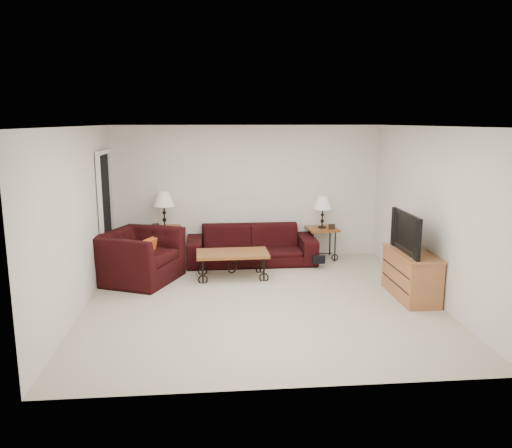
{
  "coord_description": "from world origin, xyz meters",
  "views": [
    {
      "loc": [
        -0.71,
        -7.02,
        2.57
      ],
      "look_at": [
        0.0,
        0.7,
        1.0
      ],
      "focal_mm": 35.71,
      "sensor_mm": 36.0,
      "label": 1
    }
  ],
  "objects_px": {
    "tv_stand": "(411,275)",
    "backpack": "(317,256)",
    "coffee_table": "(233,265)",
    "side_table_left": "(165,245)",
    "sofa": "(251,245)",
    "lamp_left": "(164,210)",
    "lamp_right": "(322,212)",
    "television": "(412,233)",
    "side_table_right": "(322,243)",
    "armchair": "(139,257)"
  },
  "relations": [
    {
      "from": "tv_stand",
      "to": "backpack",
      "type": "distance_m",
      "value": 1.97
    },
    {
      "from": "tv_stand",
      "to": "coffee_table",
      "type": "bearing_deg",
      "value": 155.14
    },
    {
      "from": "side_table_left",
      "to": "backpack",
      "type": "height_order",
      "value": "side_table_left"
    },
    {
      "from": "sofa",
      "to": "tv_stand",
      "type": "relative_size",
      "value": 2.04
    },
    {
      "from": "lamp_left",
      "to": "coffee_table",
      "type": "distance_m",
      "value": 1.77
    },
    {
      "from": "lamp_right",
      "to": "television",
      "type": "relative_size",
      "value": 0.58
    },
    {
      "from": "side_table_left",
      "to": "backpack",
      "type": "relative_size",
      "value": 1.52
    },
    {
      "from": "lamp_left",
      "to": "tv_stand",
      "type": "xyz_separation_m",
      "value": [
        3.77,
        -2.25,
        -0.65
      ]
    },
    {
      "from": "side_table_left",
      "to": "side_table_right",
      "type": "bearing_deg",
      "value": 0.0
    },
    {
      "from": "lamp_left",
      "to": "side_table_right",
      "type": "bearing_deg",
      "value": 0.0
    },
    {
      "from": "side_table_left",
      "to": "lamp_right",
      "type": "bearing_deg",
      "value": 0.0
    },
    {
      "from": "coffee_table",
      "to": "tv_stand",
      "type": "xyz_separation_m",
      "value": [
        2.58,
        -1.2,
        0.12
      ]
    },
    {
      "from": "lamp_right",
      "to": "side_table_left",
      "type": "bearing_deg",
      "value": 180.0
    },
    {
      "from": "sofa",
      "to": "television",
      "type": "bearing_deg",
      "value": -43.65
    },
    {
      "from": "tv_stand",
      "to": "side_table_left",
      "type": "bearing_deg",
      "value": 149.11
    },
    {
      "from": "coffee_table",
      "to": "television",
      "type": "height_order",
      "value": "television"
    },
    {
      "from": "coffee_table",
      "to": "tv_stand",
      "type": "distance_m",
      "value": 2.85
    },
    {
      "from": "coffee_table",
      "to": "armchair",
      "type": "relative_size",
      "value": 0.94
    },
    {
      "from": "coffee_table",
      "to": "television",
      "type": "xyz_separation_m",
      "value": [
        2.56,
        -1.2,
        0.76
      ]
    },
    {
      "from": "side_table_left",
      "to": "lamp_left",
      "type": "bearing_deg",
      "value": 0.0
    },
    {
      "from": "television",
      "to": "lamp_left",
      "type": "bearing_deg",
      "value": -121.03
    },
    {
      "from": "lamp_left",
      "to": "lamp_right",
      "type": "bearing_deg",
      "value": 0.0
    },
    {
      "from": "coffee_table",
      "to": "television",
      "type": "relative_size",
      "value": 1.15
    },
    {
      "from": "armchair",
      "to": "tv_stand",
      "type": "xyz_separation_m",
      "value": [
        4.11,
        -1.18,
        -0.06
      ]
    },
    {
      "from": "television",
      "to": "backpack",
      "type": "height_order",
      "value": "television"
    },
    {
      "from": "sofa",
      "to": "lamp_right",
      "type": "xyz_separation_m",
      "value": [
        1.35,
        0.18,
        0.56
      ]
    },
    {
      "from": "sofa",
      "to": "tv_stand",
      "type": "height_order",
      "value": "tv_stand"
    },
    {
      "from": "armchair",
      "to": "coffee_table",
      "type": "bearing_deg",
      "value": -65.57
    },
    {
      "from": "tv_stand",
      "to": "backpack",
      "type": "xyz_separation_m",
      "value": [
        -1.05,
        1.66,
        -0.13
      ]
    },
    {
      "from": "lamp_left",
      "to": "tv_stand",
      "type": "bearing_deg",
      "value": -30.89
    },
    {
      "from": "side_table_left",
      "to": "lamp_left",
      "type": "relative_size",
      "value": 1.0
    },
    {
      "from": "coffee_table",
      "to": "backpack",
      "type": "xyz_separation_m",
      "value": [
        1.54,
        0.47,
        -0.0
      ]
    },
    {
      "from": "coffee_table",
      "to": "sofa",
      "type": "bearing_deg",
      "value": 66.23
    },
    {
      "from": "backpack",
      "to": "armchair",
      "type": "bearing_deg",
      "value": -175.35
    },
    {
      "from": "lamp_left",
      "to": "lamp_right",
      "type": "height_order",
      "value": "lamp_left"
    },
    {
      "from": "sofa",
      "to": "television",
      "type": "xyz_separation_m",
      "value": [
        2.17,
        -2.07,
        0.64
      ]
    },
    {
      "from": "sofa",
      "to": "armchair",
      "type": "height_order",
      "value": "armchair"
    },
    {
      "from": "armchair",
      "to": "side_table_right",
      "type": "bearing_deg",
      "value": -47.87
    },
    {
      "from": "side_table_left",
      "to": "armchair",
      "type": "bearing_deg",
      "value": -107.43
    },
    {
      "from": "armchair",
      "to": "backpack",
      "type": "bearing_deg",
      "value": -57.16
    },
    {
      "from": "lamp_left",
      "to": "coffee_table",
      "type": "height_order",
      "value": "lamp_left"
    },
    {
      "from": "side_table_right",
      "to": "tv_stand",
      "type": "distance_m",
      "value": 2.41
    },
    {
      "from": "backpack",
      "to": "side_table_right",
      "type": "bearing_deg",
      "value": 66.67
    },
    {
      "from": "sofa",
      "to": "backpack",
      "type": "xyz_separation_m",
      "value": [
        1.15,
        -0.41,
        -0.13
      ]
    },
    {
      "from": "lamp_left",
      "to": "armchair",
      "type": "relative_size",
      "value": 0.53
    },
    {
      "from": "coffee_table",
      "to": "backpack",
      "type": "height_order",
      "value": "coffee_table"
    },
    {
      "from": "armchair",
      "to": "backpack",
      "type": "relative_size",
      "value": 2.89
    },
    {
      "from": "lamp_left",
      "to": "side_table_left",
      "type": "bearing_deg",
      "value": 0.0
    },
    {
      "from": "lamp_right",
      "to": "coffee_table",
      "type": "bearing_deg",
      "value": -148.69
    },
    {
      "from": "sofa",
      "to": "side_table_right",
      "type": "bearing_deg",
      "value": 7.57
    }
  ]
}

